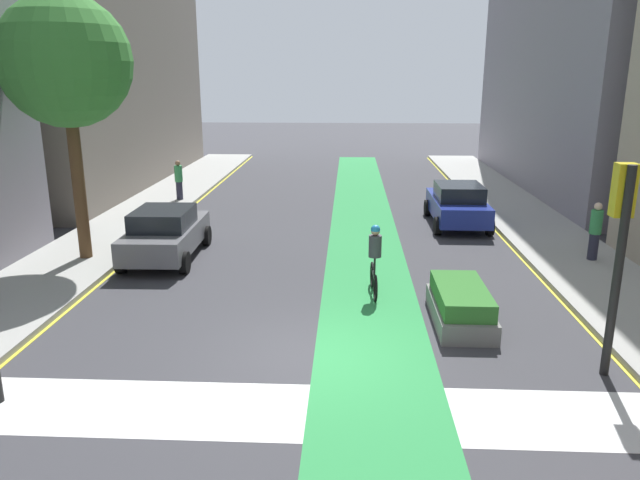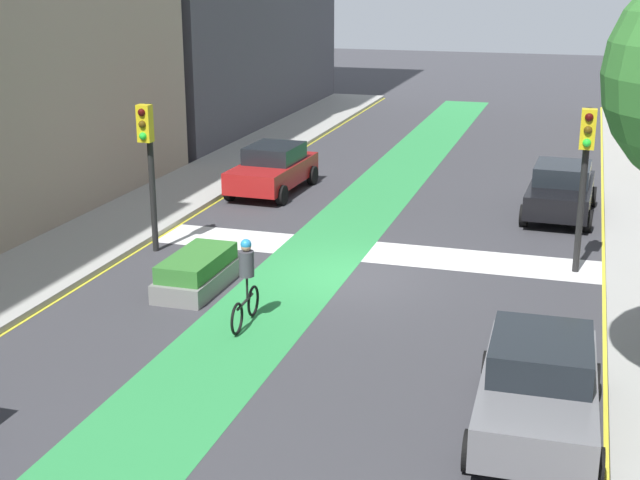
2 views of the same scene
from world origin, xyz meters
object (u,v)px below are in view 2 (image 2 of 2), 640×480
at_px(car_grey_left_far, 539,385).
at_px(traffic_signal_near_left, 585,159).
at_px(cyclist_in_lane, 246,280).
at_px(traffic_signal_near_right, 148,150).
at_px(car_red_right_near, 273,168).
at_px(car_black_left_near, 561,190).
at_px(median_planter, 197,272).

bearing_deg(car_grey_left_far, traffic_signal_near_left, -93.03).
distance_m(traffic_signal_near_left, cyclist_in_lane, 8.73).
bearing_deg(cyclist_in_lane, traffic_signal_near_left, -141.02).
height_order(traffic_signal_near_right, car_red_right_near, traffic_signal_near_right).
bearing_deg(car_black_left_near, car_red_right_near, -1.70).
relative_size(traffic_signal_near_right, car_black_left_near, 0.92).
relative_size(car_grey_left_far, median_planter, 1.61).
relative_size(traffic_signal_near_right, median_planter, 1.49).
bearing_deg(median_planter, traffic_signal_near_left, -156.40).
distance_m(car_black_left_near, cyclist_in_lane, 12.28).
height_order(traffic_signal_near_left, median_planter, traffic_signal_near_left).
bearing_deg(car_black_left_near, cyclist_in_lane, 60.65).
xyz_separation_m(traffic_signal_near_right, car_red_right_near, (-0.83, -7.12, -1.97)).
distance_m(car_red_right_near, median_planter, 9.45).
bearing_deg(cyclist_in_lane, car_red_right_near, -73.12).
bearing_deg(cyclist_in_lane, median_planter, -41.21).
distance_m(traffic_signal_near_left, car_red_right_near, 11.62).
bearing_deg(car_grey_left_far, median_planter, -29.21).
xyz_separation_m(car_red_right_near, median_planter, (-1.45, 9.33, -0.40)).
bearing_deg(median_planter, car_black_left_near, -131.10).
xyz_separation_m(traffic_signal_near_right, traffic_signal_near_left, (-10.78, -1.51, 0.10)).
height_order(car_red_right_near, cyclist_in_lane, cyclist_in_lane).
height_order(car_red_right_near, car_black_left_near, same).
bearing_deg(car_red_right_near, traffic_signal_near_left, 150.58).
height_order(car_red_right_near, median_planter, car_red_right_near).
bearing_deg(car_black_left_near, median_planter, 48.90).
relative_size(car_grey_left_far, car_black_left_near, 1.00).
height_order(traffic_signal_near_left, cyclist_in_lane, traffic_signal_near_left).
bearing_deg(car_black_left_near, traffic_signal_near_left, 96.51).
bearing_deg(car_black_left_near, traffic_signal_near_right, 33.93).
relative_size(car_black_left_near, cyclist_in_lane, 2.29).
xyz_separation_m(car_red_right_near, car_grey_left_far, (-9.52, 13.84, 0.00)).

